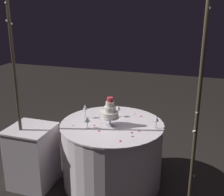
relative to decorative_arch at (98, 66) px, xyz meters
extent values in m
plane|color=black|center=(0.00, -0.44, -1.59)|extent=(12.00, 12.00, 0.00)
cylinder|color=#473D2D|center=(-0.97, 0.00, -0.36)|extent=(0.04, 0.04, 2.46)
cylinder|color=#473D2D|center=(0.98, 0.00, -0.36)|extent=(0.04, 0.04, 2.46)
sphere|color=#F9EAB2|center=(-0.99, 0.00, 0.55)|extent=(0.02, 0.02, 0.02)
sphere|color=#F9EAB2|center=(-0.99, -0.01, -1.05)|extent=(0.02, 0.02, 0.02)
sphere|color=#F9EAB2|center=(0.99, 0.01, 0.58)|extent=(0.02, 0.02, 0.02)
sphere|color=#F9EAB2|center=(0.98, 0.00, 0.41)|extent=(0.02, 0.02, 0.02)
sphere|color=#F9EAB2|center=(-0.96, 0.01, -0.57)|extent=(0.02, 0.02, 0.02)
sphere|color=#F9EAB2|center=(0.96, -0.01, 0.38)|extent=(0.02, 0.02, 0.02)
sphere|color=#F9EAB2|center=(-0.97, 0.01, -0.56)|extent=(0.02, 0.02, 0.02)
sphere|color=#F9EAB2|center=(0.99, 0.01, 0.41)|extent=(0.02, 0.02, 0.02)
sphere|color=#F9EAB2|center=(-0.97, 0.01, -0.37)|extent=(0.02, 0.02, 0.02)
cylinder|color=white|center=(0.00, -0.44, -1.20)|extent=(1.22, 1.22, 0.77)
cylinder|color=white|center=(0.00, -0.44, -0.81)|extent=(1.25, 1.25, 0.02)
cube|color=white|center=(0.91, -0.08, -1.22)|extent=(0.50, 0.50, 0.74)
cube|color=white|center=(0.91, -0.08, -0.83)|extent=(0.52, 0.52, 0.02)
cylinder|color=silver|center=(0.01, -0.40, -0.80)|extent=(0.11, 0.11, 0.01)
cylinder|color=silver|center=(0.01, -0.40, -0.75)|extent=(0.02, 0.02, 0.09)
cylinder|color=silver|center=(0.01, -0.40, -0.70)|extent=(0.22, 0.22, 0.01)
cylinder|color=silver|center=(0.01, -0.40, -0.66)|extent=(0.20, 0.20, 0.06)
cylinder|color=silver|center=(0.01, -0.40, -0.59)|extent=(0.14, 0.14, 0.06)
cylinder|color=silver|center=(0.01, -0.40, -0.53)|extent=(0.10, 0.10, 0.06)
cylinder|color=#CC333D|center=(0.01, -0.40, -0.48)|extent=(0.07, 0.07, 0.05)
cylinder|color=silver|center=(0.00, -0.69, -0.80)|extent=(0.06, 0.06, 0.00)
cylinder|color=silver|center=(0.00, -0.69, -0.75)|extent=(0.01, 0.01, 0.09)
cone|color=silver|center=(0.00, -0.69, -0.68)|extent=(0.06, 0.06, 0.05)
cylinder|color=silver|center=(0.38, -0.53, -0.80)|extent=(0.06, 0.06, 0.00)
cylinder|color=silver|center=(0.38, -0.53, -0.74)|extent=(0.01, 0.01, 0.11)
cone|color=silver|center=(0.38, -0.53, -0.66)|extent=(0.05, 0.05, 0.07)
cylinder|color=silver|center=(0.23, -0.24, -0.80)|extent=(0.06, 0.06, 0.00)
cylinder|color=silver|center=(0.23, -0.24, -0.76)|extent=(0.01, 0.01, 0.08)
cone|color=silver|center=(0.23, -0.24, -0.69)|extent=(0.06, 0.06, 0.07)
cylinder|color=silver|center=(-0.52, -0.48, -0.80)|extent=(0.06, 0.06, 0.00)
cylinder|color=silver|center=(-0.52, -0.48, -0.75)|extent=(0.01, 0.01, 0.09)
cone|color=silver|center=(-0.52, -0.48, -0.68)|extent=(0.05, 0.05, 0.07)
cube|color=silver|center=(0.14, -0.75, -0.80)|extent=(0.20, 0.14, 0.01)
cube|color=white|center=(0.26, -0.83, -0.79)|extent=(0.09, 0.06, 0.01)
ellipsoid|color=#C61951|center=(-0.18, -0.83, -0.80)|extent=(0.02, 0.03, 0.00)
ellipsoid|color=#C61951|center=(-0.32, -0.18, -0.80)|extent=(0.03, 0.02, 0.00)
ellipsoid|color=#C61951|center=(-0.23, -0.03, -0.80)|extent=(0.03, 0.04, 0.00)
ellipsoid|color=#C61951|center=(0.42, -0.25, -0.80)|extent=(0.03, 0.03, 0.00)
ellipsoid|color=#C61951|center=(-0.36, -0.34, -0.80)|extent=(0.04, 0.03, 0.00)
ellipsoid|color=#C61951|center=(0.07, -0.20, -0.80)|extent=(0.04, 0.04, 0.00)
ellipsoid|color=#C61951|center=(-0.49, -0.66, -0.80)|extent=(0.03, 0.03, 0.00)
ellipsoid|color=#C61951|center=(0.19, -0.33, -0.80)|extent=(0.04, 0.03, 0.00)
ellipsoid|color=#C61951|center=(-0.28, -0.79, -0.80)|extent=(0.03, 0.04, 0.00)
ellipsoid|color=#C61951|center=(0.21, -0.64, -0.80)|extent=(0.03, 0.03, 0.00)
ellipsoid|color=#C61951|center=(-0.29, -0.27, -0.80)|extent=(0.04, 0.04, 0.00)
camera|label=1|loc=(-1.02, 2.65, 0.60)|focal=47.28mm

